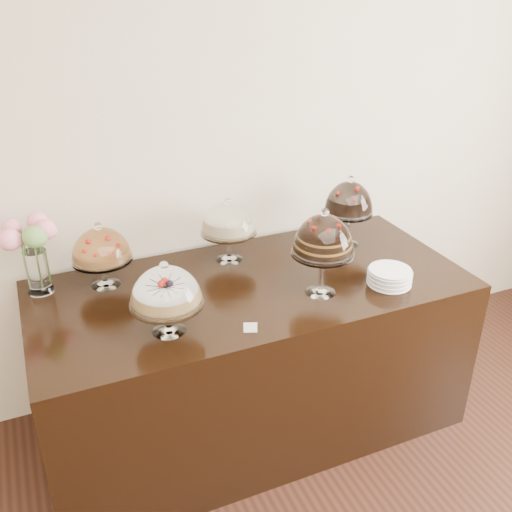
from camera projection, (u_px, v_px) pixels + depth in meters
name	position (u px, v px, depth m)	size (l,w,h in m)	color
wall_back	(237.00, 137.00, 3.12)	(5.00, 0.04, 3.00)	beige
display_counter	(252.00, 355.00, 3.09)	(2.20, 1.00, 0.90)	black
cake_stand_sugar_sponge	(166.00, 290.00, 2.42)	(0.32, 0.32, 0.34)	white
cake_stand_choco_layer	(323.00, 238.00, 2.68)	(0.30, 0.30, 0.45)	white
cake_stand_cheesecake	(228.00, 221.00, 3.03)	(0.30, 0.30, 0.36)	white
cake_stand_dark_choco	(349.00, 201.00, 3.18)	(0.28, 0.28, 0.41)	white
cake_stand_fruit_tart	(101.00, 247.00, 2.79)	(0.30, 0.30, 0.34)	white
flower_vase	(32.00, 246.00, 2.71)	(0.26, 0.26, 0.39)	white
plate_stack	(390.00, 277.00, 2.86)	(0.22, 0.22, 0.08)	white
price_card_left	(250.00, 328.00, 2.50)	(0.06, 0.01, 0.04)	white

